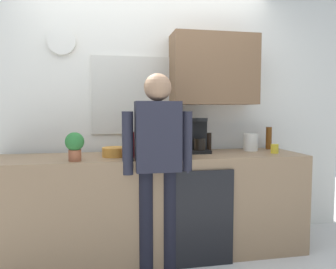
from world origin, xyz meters
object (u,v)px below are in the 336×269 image
(mixing_bowl, at_px, (115,152))
(storage_canister, at_px, (251,142))
(coffee_maker, at_px, (198,137))
(person_at_sink, at_px, (158,155))
(bottle_dark_sauce, at_px, (209,142))
(potted_plant, at_px, (75,145))
(bottle_amber_beer, at_px, (269,138))
(cup_yellow_cup, at_px, (275,149))
(bottle_red_vinegar, at_px, (133,145))
(bottle_green_wine, at_px, (158,140))

(mixing_bowl, xyz_separation_m, storage_canister, (1.34, 0.14, 0.04))
(coffee_maker, relative_size, person_at_sink, 0.21)
(coffee_maker, xyz_separation_m, mixing_bowl, (-0.78, -0.11, -0.11))
(mixing_bowl, relative_size, person_at_sink, 0.14)
(bottle_dark_sauce, height_order, potted_plant, potted_plant)
(coffee_maker, relative_size, bottle_dark_sauce, 1.83)
(bottle_dark_sauce, relative_size, person_at_sink, 0.11)
(mixing_bowl, distance_m, person_at_sink, 0.44)
(bottle_amber_beer, relative_size, potted_plant, 1.00)
(bottle_dark_sauce, bearing_deg, cup_yellow_cup, -28.43)
(bottle_red_vinegar, distance_m, bottle_amber_beer, 1.47)
(bottle_dark_sauce, distance_m, potted_plant, 1.32)
(bottle_dark_sauce, height_order, storage_canister, bottle_dark_sauce)
(bottle_amber_beer, relative_size, mixing_bowl, 1.05)
(cup_yellow_cup, xyz_separation_m, mixing_bowl, (-1.48, 0.07, -0.00))
(cup_yellow_cup, bearing_deg, person_at_sink, -169.28)
(bottle_green_wine, xyz_separation_m, person_at_sink, (-0.03, -0.14, -0.11))
(bottle_green_wine, bearing_deg, potted_plant, -176.07)
(bottle_red_vinegar, relative_size, bottle_amber_beer, 0.96)
(cup_yellow_cup, bearing_deg, mixing_bowl, 177.27)
(storage_canister, relative_size, person_at_sink, 0.11)
(bottle_green_wine, relative_size, cup_yellow_cup, 3.53)
(cup_yellow_cup, relative_size, mixing_bowl, 0.39)
(bottle_red_vinegar, height_order, person_at_sink, person_at_sink)
(bottle_red_vinegar, bearing_deg, bottle_amber_beer, 12.97)
(cup_yellow_cup, height_order, potted_plant, potted_plant)
(bottle_dark_sauce, distance_m, bottle_green_wine, 0.68)
(bottle_green_wine, distance_m, storage_canister, 1.02)
(mixing_bowl, distance_m, storage_canister, 1.35)
(bottle_dark_sauce, height_order, person_at_sink, person_at_sink)
(coffee_maker, distance_m, potted_plant, 1.14)
(mixing_bowl, bearing_deg, person_at_sink, -40.74)
(bottle_red_vinegar, relative_size, person_at_sink, 0.14)
(coffee_maker, relative_size, bottle_red_vinegar, 1.50)
(storage_canister, height_order, person_at_sink, person_at_sink)
(coffee_maker, bearing_deg, potted_plant, -164.63)
(mixing_bowl, bearing_deg, bottle_amber_beer, 8.44)
(person_at_sink, bearing_deg, mixing_bowl, 136.05)
(bottle_amber_beer, relative_size, person_at_sink, 0.14)
(bottle_dark_sauce, bearing_deg, person_at_sink, -139.18)
(coffee_maker, bearing_deg, bottle_dark_sauce, 38.85)
(mixing_bowl, bearing_deg, storage_canister, 6.08)
(bottle_amber_beer, bearing_deg, bottle_green_wine, -162.61)
(bottle_red_vinegar, xyz_separation_m, cup_yellow_cup, (1.33, 0.02, -0.07))
(bottle_red_vinegar, relative_size, mixing_bowl, 1.00)
(bottle_red_vinegar, bearing_deg, bottle_green_wine, -14.02)
(mixing_bowl, height_order, potted_plant, potted_plant)
(bottle_amber_beer, bearing_deg, potted_plant, -167.28)
(coffee_maker, relative_size, potted_plant, 1.43)
(bottle_amber_beer, xyz_separation_m, storage_canister, (-0.24, -0.09, -0.03))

